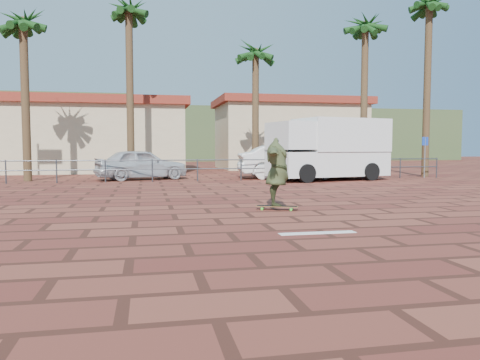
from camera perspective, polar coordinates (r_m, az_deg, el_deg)
The scene contains 17 objects.
ground at distance 9.37m, azimuth 2.78°, elevation -5.33°, with size 120.00×120.00×0.00m, color brown.
paint_stripe at distance 8.45m, azimuth 9.43°, elevation -6.38°, with size 1.40×0.22×0.01m, color white.
guardrail at distance 21.10m, azimuth -5.21°, elevation 1.71°, with size 24.06×0.06×1.00m.
palm_far_left at distance 23.67m, azimuth -24.93°, elevation 16.61°, with size 2.40×2.40×8.25m.
palm_left at distance 24.82m, azimuth -13.41°, elevation 18.92°, with size 2.40×2.40×9.45m.
palm_center at distance 25.60m, azimuth 1.92°, elevation 14.90°, with size 2.40×2.40×7.75m.
palm_right at distance 26.29m, azimuth 15.04°, elevation 17.20°, with size 2.40×2.40×9.05m.
palm_far_right at distance 27.11m, azimuth 22.08°, elevation 18.66°, with size 2.40×2.40×10.05m.
building_west at distance 31.20m, azimuth -18.32°, elevation 5.20°, with size 12.60×7.60×4.50m.
building_east at distance 34.54m, azimuth 5.95°, elevation 5.67°, with size 10.60×6.60×5.00m.
hill_front at distance 59.03m, azimuth -9.21°, elevation 5.39°, with size 70.00×18.00×6.00m, color #384C28.
longboard at distance 11.40m, azimuth 4.52°, elevation -3.25°, with size 1.02×0.60×0.10m.
skateboarder at distance 11.32m, azimuth 4.55°, elevation 1.00°, with size 2.03×0.55×1.65m, color #394223.
campervan at distance 22.10m, azimuth 10.78°, elevation 3.87°, with size 5.84×3.42×2.84m.
car_silver at distance 22.51m, azimuth -11.92°, elevation 1.89°, with size 1.71×4.25×1.45m, color silver.
car_white at distance 23.06m, azimuth 6.26°, elevation 2.32°, with size 1.80×5.18×1.71m, color white.
street_sign at distance 24.98m, azimuth 21.62°, elevation 3.49°, with size 0.40×0.16×2.03m.
Camera 1 is at (-2.26, -8.96, 1.52)m, focal length 35.00 mm.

